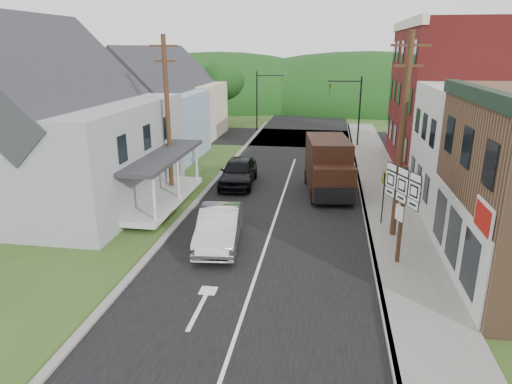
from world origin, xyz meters
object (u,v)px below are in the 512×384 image
at_px(dark_sedan, 238,172).
at_px(route_sign_cluster, 402,201).
at_px(silver_sedan, 219,227).
at_px(delivery_van, 329,167).
at_px(warning_sign, 383,189).

relative_size(dark_sedan, route_sign_cluster, 1.28).
distance_m(silver_sedan, delivery_van, 9.55).
relative_size(delivery_van, warning_sign, 2.20).
bearing_deg(silver_sedan, warning_sign, 18.10).
bearing_deg(delivery_van, warning_sign, -70.23).
distance_m(dark_sedan, route_sign_cluster, 13.13).
distance_m(silver_sedan, warning_sign, 8.04).
xyz_separation_m(route_sign_cluster, warning_sign, (-0.19, 4.19, -0.81)).
bearing_deg(silver_sedan, delivery_van, 54.24).
xyz_separation_m(delivery_van, warning_sign, (2.61, -4.98, 0.27)).
bearing_deg(dark_sedan, silver_sedan, -86.39).
height_order(silver_sedan, dark_sedan, dark_sedan).
bearing_deg(silver_sedan, route_sign_cluster, -13.26).
distance_m(route_sign_cluster, warning_sign, 4.27).
height_order(dark_sedan, route_sign_cluster, route_sign_cluster).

